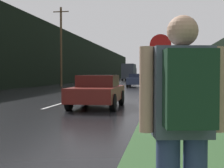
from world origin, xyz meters
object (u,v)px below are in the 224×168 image
car_passing_near (98,91)px  car_passing_far (136,80)px  hitchhiker_with_backpack (183,122)px  delivery_truck (129,72)px  stop_sign (160,64)px

car_passing_near → car_passing_far: (0.00, 20.49, 0.05)m
car_passing_near → car_passing_far: size_ratio=0.96×
hitchhiker_with_backpack → delivery_truck: 63.76m
stop_sign → car_passing_far: size_ratio=0.66×
hitchhiker_with_backpack → car_passing_far: hitchhiker_with_backpack is taller
stop_sign → delivery_truck: 55.28m
delivery_truck → stop_sign: bearing=-83.0°
delivery_truck → hitchhiker_with_backpack: bearing=-83.7°
car_passing_near → car_passing_far: bearing=-90.0°
stop_sign → car_passing_near: bearing=141.7°
stop_sign → car_passing_far: (-2.64, 22.57, -1.00)m
stop_sign → hitchhiker_with_backpack: bearing=-88.6°
hitchhiker_with_backpack → car_passing_far: size_ratio=0.44×
stop_sign → car_passing_near: 3.53m
stop_sign → car_passing_near: (-2.64, 2.09, -1.05)m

